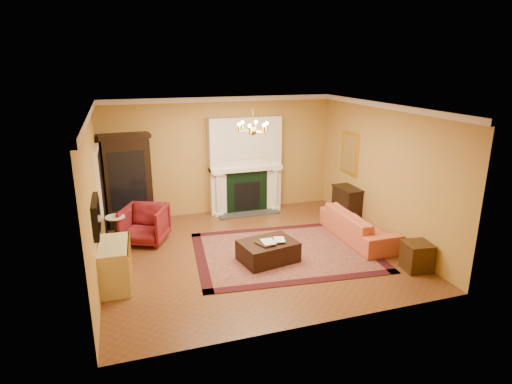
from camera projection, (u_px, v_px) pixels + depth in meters
name	position (u px, v px, depth m)	size (l,w,h in m)	color
floor	(253.00, 253.00, 8.97)	(6.00, 5.50, 0.02)	brown
ceiling	(253.00, 107.00, 8.09)	(6.00, 5.50, 0.02)	silver
wall_back	(221.00, 156.00, 11.04)	(6.00, 0.02, 3.00)	#AF803F
wall_front	(312.00, 234.00, 6.02)	(6.00, 0.02, 3.00)	#AF803F
wall_left	(93.00, 198.00, 7.64)	(0.02, 5.50, 3.00)	#AF803F
wall_right	(383.00, 172.00, 9.42)	(0.02, 5.50, 3.00)	#AF803F
fireplace	(245.00, 167.00, 11.14)	(1.90, 0.70, 2.50)	white
crown_molding	(239.00, 106.00, 8.98)	(6.00, 5.50, 0.12)	silver
doorway	(101.00, 195.00, 9.34)	(0.08, 1.05, 2.10)	white
tv_panel	(96.00, 216.00, 7.16)	(0.09, 0.95, 0.58)	black
gilt_mirror	(350.00, 153.00, 10.63)	(0.06, 0.76, 1.05)	gold
chandelier	(253.00, 128.00, 8.21)	(0.63, 0.55, 0.53)	gold
oriental_rug	(285.00, 252.00, 8.97)	(3.72, 2.79, 0.01)	#470F1A
china_cabinet	(128.00, 182.00, 10.23)	(1.07, 0.48, 2.13)	black
wingback_armchair	(145.00, 223.00, 9.34)	(0.89, 0.83, 0.91)	maroon
pedestal_table	(116.00, 230.00, 9.06)	(0.40, 0.40, 0.72)	black
commode	(115.00, 265.00, 7.53)	(0.50, 1.07, 0.79)	beige
coral_sofa	(359.00, 221.00, 9.53)	(2.20, 0.64, 0.86)	#C9533F
end_table	(416.00, 257.00, 8.13)	(0.46, 0.46, 0.53)	#3B2210
console_table	(347.00, 205.00, 10.61)	(0.43, 0.75, 0.84)	black
leather_ottoman	(268.00, 251.00, 8.51)	(1.08, 0.78, 0.40)	black
ottoman_tray	(268.00, 242.00, 8.38)	(0.44, 0.34, 0.03)	black
book_a	(262.00, 236.00, 8.25)	(0.24, 0.03, 0.32)	gray
book_b	(274.00, 234.00, 8.39)	(0.21, 0.02, 0.29)	gray
topiary_left	(219.00, 160.00, 10.81)	(0.15, 0.15, 0.41)	gray
topiary_right	(272.00, 156.00, 11.23)	(0.16, 0.16, 0.43)	gray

